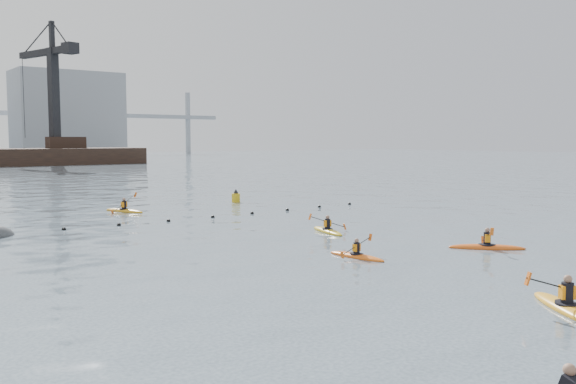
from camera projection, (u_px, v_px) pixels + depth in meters
name	position (u px, v px, depth m)	size (l,w,h in m)	color
ground	(477.00, 307.00, 17.78)	(400.00, 400.00, 0.00)	#3E4D5A
float_line	(143.00, 223.00, 35.40)	(33.24, 0.73, 0.24)	black
kayaker_0	(356.00, 255.00, 25.14)	(1.94, 2.89, 1.00)	orange
kayaker_1	(567.00, 307.00, 17.37)	(2.62, 3.46, 1.27)	orange
kayaker_3	(328.00, 230.00, 32.01)	(2.13, 3.22, 1.15)	gold
kayaker_4	(487.00, 246.00, 27.14)	(2.84, 2.86, 1.24)	#D35113
kayaker_5	(124.00, 210.00, 40.99)	(2.22, 3.35, 1.35)	orange
nav_buoy	(236.00, 198.00, 47.06)	(0.64, 0.64, 1.17)	gold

